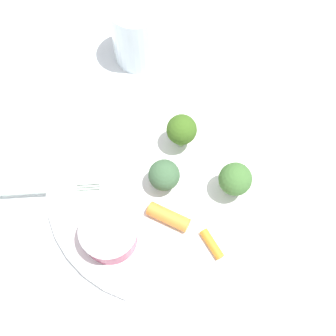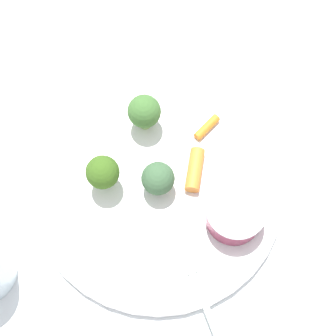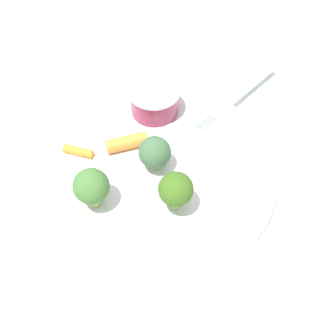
% 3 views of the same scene
% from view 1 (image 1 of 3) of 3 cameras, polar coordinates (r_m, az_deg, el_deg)
% --- Properties ---
extents(ground_plane, '(2.40, 2.40, 0.00)m').
position_cam_1_polar(ground_plane, '(0.55, -0.48, -2.58)').
color(ground_plane, silver).
extents(plate, '(0.29, 0.29, 0.01)m').
position_cam_1_polar(plate, '(0.54, -0.48, -2.33)').
color(plate, white).
rests_on(plate, ground_plane).
extents(sauce_cup, '(0.06, 0.06, 0.04)m').
position_cam_1_polar(sauce_cup, '(0.50, -7.62, -8.54)').
color(sauce_cup, '#862C46').
rests_on(sauce_cup, plate).
extents(broccoli_floret_0, '(0.04, 0.04, 0.05)m').
position_cam_1_polar(broccoli_floret_0, '(0.51, -0.04, -1.04)').
color(broccoli_floret_0, '#84AE72').
rests_on(broccoli_floret_0, plate).
extents(broccoli_floret_1, '(0.04, 0.04, 0.05)m').
position_cam_1_polar(broccoli_floret_1, '(0.53, 1.79, 4.98)').
color(broccoli_floret_1, '#85B65C').
rests_on(broccoli_floret_1, plate).
extents(broccoli_floret_2, '(0.04, 0.04, 0.05)m').
position_cam_1_polar(broccoli_floret_2, '(0.51, 8.74, -1.09)').
color(broccoli_floret_2, '#97B963').
rests_on(broccoli_floret_2, plate).
extents(carrot_stick_0, '(0.05, 0.03, 0.02)m').
position_cam_1_polar(carrot_stick_0, '(0.51, 0.05, -6.37)').
color(carrot_stick_0, orange).
rests_on(carrot_stick_0, plate).
extents(carrot_stick_1, '(0.03, 0.04, 0.01)m').
position_cam_1_polar(carrot_stick_1, '(0.51, 5.72, -9.83)').
color(carrot_stick_1, orange).
rests_on(carrot_stick_1, plate).
extents(fork, '(0.16, 0.04, 0.00)m').
position_cam_1_polar(fork, '(0.56, -16.94, -2.90)').
color(fork, '#ADC1B3').
rests_on(fork, plate).
extents(drinking_glass, '(0.07, 0.07, 0.09)m').
position_cam_1_polar(drinking_glass, '(0.62, -4.00, 17.14)').
color(drinking_glass, silver).
rests_on(drinking_glass, ground_plane).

